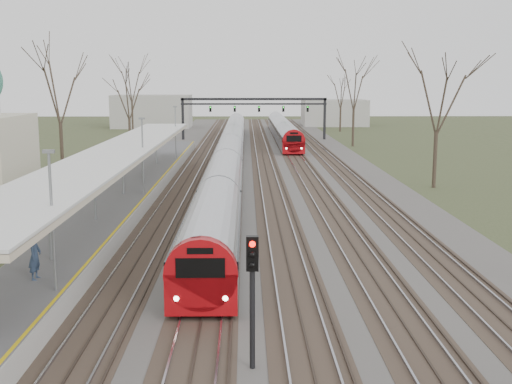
% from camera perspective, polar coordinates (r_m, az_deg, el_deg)
% --- Properties ---
extents(track_bed, '(24.00, 160.00, 0.22)m').
position_cam_1_polar(track_bed, '(63.56, 0.17, 2.28)').
color(track_bed, '#474442').
rests_on(track_bed, ground).
extents(platform, '(3.50, 69.00, 1.00)m').
position_cam_1_polar(platform, '(46.89, -10.88, -0.05)').
color(platform, '#9E9B93').
rests_on(platform, ground).
extents(canopy, '(4.10, 50.00, 3.11)m').
position_cam_1_polar(canopy, '(42.02, -12.08, 3.51)').
color(canopy, slate).
rests_on(canopy, platform).
extents(signal_gantry, '(21.00, 0.59, 6.08)m').
position_cam_1_polar(signal_gantry, '(93.07, -0.17, 7.65)').
color(signal_gantry, black).
rests_on(signal_gantry, ground).
extents(tree_west_far, '(5.50, 5.50, 11.33)m').
position_cam_1_polar(tree_west_far, '(58.27, -17.15, 9.01)').
color(tree_west_far, '#2D231C').
rests_on(tree_west_far, ground).
extents(tree_east_far, '(5.00, 5.00, 10.30)m').
position_cam_1_polar(tree_east_far, '(52.20, 15.87, 8.23)').
color(tree_east_far, '#2D231C').
rests_on(tree_east_far, ground).
extents(train_near, '(2.62, 90.21, 3.05)m').
position_cam_1_polar(train_near, '(66.56, -2.27, 3.84)').
color(train_near, '#9C9EA6').
rests_on(train_near, ground).
extents(train_far, '(2.62, 45.21, 3.05)m').
position_cam_1_polar(train_far, '(94.76, 2.38, 5.61)').
color(train_far, '#9C9EA6').
rests_on(train_far, ground).
extents(passenger, '(0.47, 0.69, 1.83)m').
position_cam_1_polar(passenger, '(25.50, -19.07, -5.41)').
color(passenger, '#2C3D57').
rests_on(passenger, platform).
extents(signal_post, '(0.35, 0.45, 4.10)m').
position_cam_1_polar(signal_post, '(18.41, -0.33, -8.04)').
color(signal_post, black).
rests_on(signal_post, ground).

